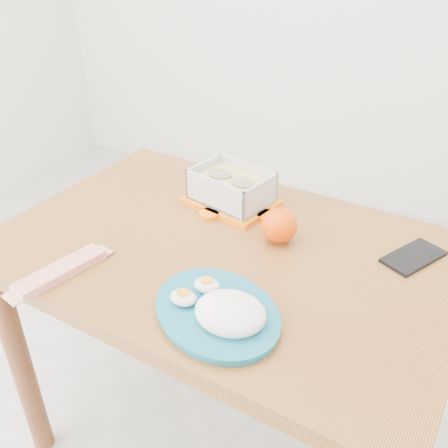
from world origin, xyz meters
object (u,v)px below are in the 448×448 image
at_px(food_container, 231,188).
at_px(orange_fruit, 279,225).
at_px(smartphone, 413,257).
at_px(rice_plate, 221,310).
at_px(dining_table, 224,283).

distance_m(food_container, orange_fruit, 0.21).
relative_size(orange_fruit, smartphone, 0.57).
xyz_separation_m(food_container, orange_fruit, (0.18, -0.11, -0.00)).
relative_size(rice_plate, smartphone, 2.50).
distance_m(food_container, rice_plate, 0.46).
xyz_separation_m(food_container, rice_plate, (0.18, -0.42, -0.02)).
relative_size(orange_fruit, rice_plate, 0.23).
height_order(food_container, smartphone, food_container).
relative_size(dining_table, rice_plate, 3.00).
height_order(dining_table, smartphone, smartphone).
distance_m(dining_table, food_container, 0.26).
height_order(food_container, rice_plate, food_container).
xyz_separation_m(dining_table, orange_fruit, (0.11, 0.08, 0.16)).
bearing_deg(orange_fruit, dining_table, -144.66).
xyz_separation_m(food_container, smartphone, (0.49, -0.05, -0.04)).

